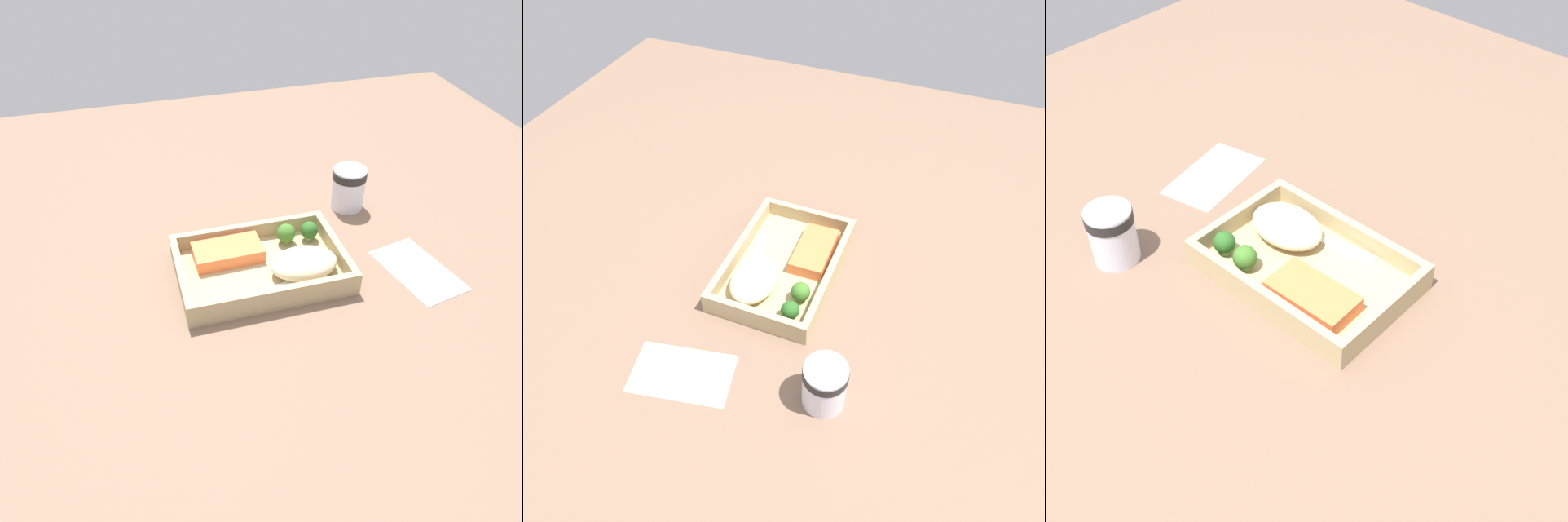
{
  "view_description": "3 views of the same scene",
  "coord_description": "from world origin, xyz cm",
  "views": [
    {
      "loc": [
        -17.9,
        -63.01,
        56.71
      ],
      "look_at": [
        0.0,
        0.0,
        2.7
      ],
      "focal_mm": 35.0,
      "sensor_mm": 36.0,
      "label": 1
    },
    {
      "loc": [
        59.32,
        23.69,
        69.39
      ],
      "look_at": [
        0.0,
        0.0,
        2.7
      ],
      "focal_mm": 35.0,
      "sensor_mm": 36.0,
      "label": 2
    },
    {
      "loc": [
        -47.36,
        52.41,
        69.83
      ],
      "look_at": [
        0.0,
        0.0,
        2.7
      ],
      "focal_mm": 50.0,
      "sensor_mm": 36.0,
      "label": 3
    }
  ],
  "objects": [
    {
      "name": "fork",
      "position": [
        3.09,
        -5.48,
        1.42
      ],
      "size": [
        15.77,
        5.12,
        0.44
      ],
      "color": "white",
      "rests_on": "takeout_tray"
    },
    {
      "name": "tray_rim",
      "position": [
        0.0,
        0.0,
        2.67
      ],
      "size": [
        28.06,
        18.9,
        2.95
      ],
      "color": "tan",
      "rests_on": "takeout_tray"
    },
    {
      "name": "mashed_potatoes",
      "position": [
        6.55,
        -3.02,
        3.15
      ],
      "size": [
        11.34,
        7.94,
        3.91
      ],
      "primitive_type": "ellipsoid",
      "color": "beige",
      "rests_on": "takeout_tray"
    },
    {
      "name": "receipt_slip",
      "position": [
        26.12,
        -6.68,
        0.12
      ],
      "size": [
        12.2,
        17.23,
        0.24
      ],
      "primitive_type": "cube",
      "rotation": [
        0.0,
        0.0,
        0.2
      ],
      "color": "white",
      "rests_on": "ground_plane"
    },
    {
      "name": "ground_plane",
      "position": [
        0.0,
        0.0,
        -1.0
      ],
      "size": [
        160.0,
        160.0,
        2.0
      ],
      "primitive_type": "cube",
      "color": "#7A5E4B"
    },
    {
      "name": "broccoli_floret_2",
      "position": [
        10.52,
        5.3,
        3.19
      ],
      "size": [
        3.13,
        3.13,
        3.63
      ],
      "color": "#80AA68",
      "rests_on": "takeout_tray"
    },
    {
      "name": "takeout_tray",
      "position": [
        0.0,
        0.0,
        0.6
      ],
      "size": [
        28.06,
        18.9,
        1.2
      ],
      "primitive_type": "cube",
      "color": "tan",
      "rests_on": "ground_plane"
    },
    {
      "name": "salmon_fillet",
      "position": [
        -4.71,
        4.19,
        2.4
      ],
      "size": [
        11.89,
        6.61,
        2.4
      ],
      "primitive_type": "cube",
      "rotation": [
        0.0,
        0.0,
        0.02
      ],
      "color": "#F67640",
      "rests_on": "takeout_tray"
    },
    {
      "name": "broccoli_floret_1",
      "position": [
        6.23,
        5.54,
        3.25
      ],
      "size": [
        3.36,
        3.36,
        3.8
      ],
      "color": "#72A254",
      "rests_on": "takeout_tray"
    },
    {
      "name": "paper_cup",
      "position": [
        22.19,
        15.13,
        4.7
      ],
      "size": [
        6.63,
        6.63,
        8.43
      ],
      "color": "silver",
      "rests_on": "ground_plane"
    }
  ]
}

